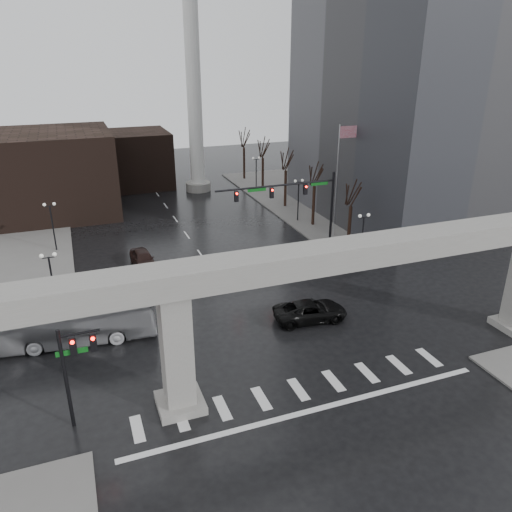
{
  "coord_description": "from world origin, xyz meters",
  "views": [
    {
      "loc": [
        -11.11,
        -23.22,
        18.97
      ],
      "look_at": [
        1.2,
        9.45,
        4.5
      ],
      "focal_mm": 35.0,
      "sensor_mm": 36.0,
      "label": 1
    }
  ],
  "objects_px": {
    "pickup_truck": "(310,311)",
    "city_bus": "(69,321)",
    "far_car": "(143,259)",
    "signal_mast_arm": "(297,197)"
  },
  "relations": [
    {
      "from": "signal_mast_arm",
      "to": "city_bus",
      "type": "distance_m",
      "value": 23.88
    },
    {
      "from": "pickup_truck",
      "to": "city_bus",
      "type": "bearing_deg",
      "value": 85.81
    },
    {
      "from": "signal_mast_arm",
      "to": "far_car",
      "type": "distance_m",
      "value": 15.81
    },
    {
      "from": "signal_mast_arm",
      "to": "city_bus",
      "type": "height_order",
      "value": "signal_mast_arm"
    },
    {
      "from": "pickup_truck",
      "to": "city_bus",
      "type": "height_order",
      "value": "city_bus"
    },
    {
      "from": "signal_mast_arm",
      "to": "far_car",
      "type": "height_order",
      "value": "signal_mast_arm"
    },
    {
      "from": "city_bus",
      "to": "pickup_truck",
      "type": "bearing_deg",
      "value": -94.45
    },
    {
      "from": "pickup_truck",
      "to": "far_car",
      "type": "height_order",
      "value": "far_car"
    },
    {
      "from": "signal_mast_arm",
      "to": "far_car",
      "type": "xyz_separation_m",
      "value": [
        -14.81,
        2.2,
        -5.05
      ]
    },
    {
      "from": "signal_mast_arm",
      "to": "pickup_truck",
      "type": "bearing_deg",
      "value": -110.19
    }
  ]
}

